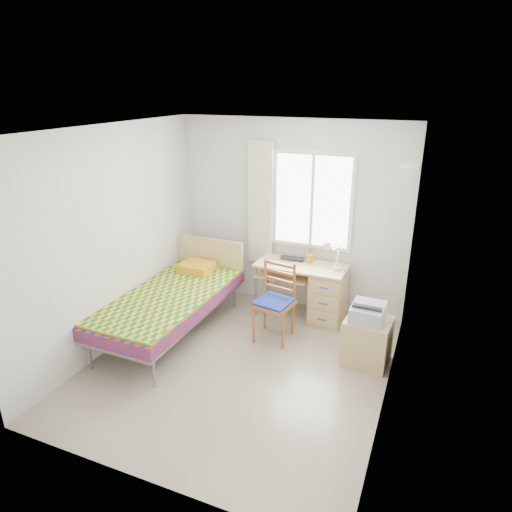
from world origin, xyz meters
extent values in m
plane|color=#BCAD93|center=(0.00, 0.00, 0.00)|extent=(3.50, 3.50, 0.00)
plane|color=white|center=(0.00, 0.00, 2.60)|extent=(3.50, 3.50, 0.00)
plane|color=silver|center=(0.00, 1.75, 1.30)|extent=(3.20, 0.00, 3.20)
plane|color=silver|center=(-1.60, 0.00, 1.30)|extent=(0.00, 3.50, 3.50)
plane|color=silver|center=(1.60, 0.00, 1.30)|extent=(0.00, 3.50, 3.50)
cube|color=white|center=(0.30, 1.73, 1.55)|extent=(1.10, 0.04, 1.30)
cube|color=white|center=(0.30, 1.72, 1.55)|extent=(1.00, 0.02, 1.20)
cube|color=white|center=(0.30, 1.72, 1.55)|extent=(0.04, 0.02, 1.20)
cube|color=beige|center=(-0.42, 1.68, 1.45)|extent=(0.35, 0.05, 1.70)
cube|color=white|center=(1.49, 1.40, 2.15)|extent=(0.20, 0.32, 0.03)
cube|color=gray|center=(-1.08, 0.31, 0.37)|extent=(1.03, 2.21, 0.07)
cube|color=red|center=(-1.08, 0.31, 0.46)|extent=(1.07, 2.23, 0.15)
cube|color=#ECAA10|center=(-1.08, 0.29, 0.55)|extent=(1.05, 2.11, 0.03)
cube|color=tan|center=(-1.08, 1.37, 0.66)|extent=(1.05, 0.07, 0.60)
cube|color=orange|center=(-1.13, 1.10, 0.62)|extent=(0.45, 0.38, 0.11)
cylinder|color=gray|center=(-1.51, -0.69, 0.18)|extent=(0.04, 0.04, 0.35)
cylinder|color=gray|center=(-0.66, 1.30, 0.18)|extent=(0.04, 0.04, 0.35)
cube|color=tan|center=(0.27, 1.42, 0.74)|extent=(1.21, 0.58, 0.03)
cube|color=tan|center=(0.66, 1.42, 0.36)|extent=(0.43, 0.54, 0.72)
cube|color=tan|center=(0.05, 1.42, 0.58)|extent=(0.74, 0.53, 0.02)
cylinder|color=gray|center=(-0.29, 1.19, 0.36)|extent=(0.03, 0.03, 0.72)
cylinder|color=gray|center=(-0.29, 1.64, 0.36)|extent=(0.03, 0.03, 0.72)
cube|color=#A94A20|center=(0.15, 0.71, 0.47)|extent=(0.49, 0.49, 0.04)
cube|color=navy|center=(0.15, 0.71, 0.51)|extent=(0.46, 0.46, 0.04)
cube|color=#A94A20|center=(0.15, 0.90, 0.77)|extent=(0.38, 0.10, 0.42)
cylinder|color=#A94A20|center=(-0.04, 0.52, 0.24)|extent=(0.03, 0.03, 0.47)
cylinder|color=#A94A20|center=(0.34, 0.90, 0.48)|extent=(0.04, 0.04, 0.97)
cube|color=tan|center=(1.31, 0.63, 0.27)|extent=(0.53, 0.48, 0.55)
cube|color=tan|center=(1.06, 0.63, 0.40)|extent=(0.04, 0.41, 0.20)
cube|color=tan|center=(1.06, 0.63, 0.17)|extent=(0.04, 0.41, 0.20)
cube|color=#A9ABB1|center=(1.29, 0.64, 0.63)|extent=(0.36, 0.42, 0.17)
cube|color=black|center=(1.29, 0.64, 0.71)|extent=(0.29, 0.34, 0.02)
imported|color=black|center=(0.10, 1.51, 0.76)|extent=(0.35, 0.23, 0.03)
cylinder|color=orange|center=(0.34, 1.56, 0.81)|extent=(0.09, 0.09, 0.11)
cylinder|color=white|center=(0.74, 1.44, 0.77)|extent=(0.10, 0.10, 0.03)
cylinder|color=white|center=(0.74, 1.44, 0.91)|extent=(0.02, 0.12, 0.28)
cylinder|color=white|center=(0.72, 1.36, 1.06)|extent=(0.13, 0.24, 0.11)
cone|color=white|center=(0.64, 1.26, 1.09)|extent=(0.15, 0.16, 0.13)
imported|color=gray|center=(0.03, 1.44, 0.59)|extent=(0.25, 0.28, 0.02)
camera|label=1|loc=(1.87, -3.99, 3.00)|focal=32.00mm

